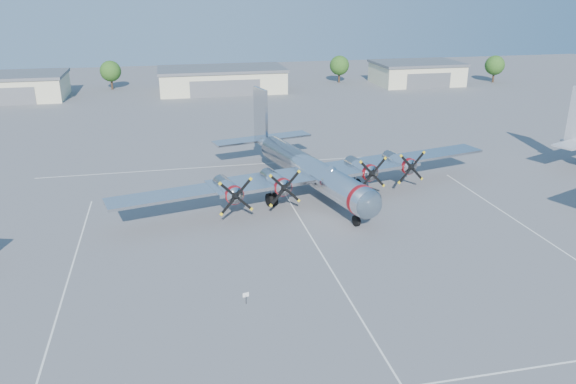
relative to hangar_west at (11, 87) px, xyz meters
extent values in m
plane|color=#57575A|center=(45.00, -81.96, -2.71)|extent=(260.00, 260.00, 0.00)
cube|color=silver|center=(23.00, -86.96, -2.71)|extent=(0.15, 40.00, 0.01)
cube|color=silver|center=(45.00, -86.96, -2.71)|extent=(0.15, 40.00, 0.01)
cube|color=silver|center=(67.00, -86.96, -2.71)|extent=(0.15, 40.00, 0.01)
cube|color=silver|center=(45.00, -56.96, -2.71)|extent=(60.00, 0.15, 0.01)
cube|color=beige|center=(0.00, 0.04, -0.31)|extent=(22.00, 14.00, 4.80)
cube|color=slate|center=(0.00, 0.04, 2.39)|extent=(22.60, 14.60, 0.60)
cube|color=slate|center=(0.00, -7.01, -0.91)|extent=(12.10, 0.20, 3.60)
cube|color=beige|center=(45.00, 0.04, -0.31)|extent=(28.00, 14.00, 4.80)
cube|color=slate|center=(45.00, 0.04, 2.39)|extent=(28.60, 14.60, 0.60)
cube|color=slate|center=(45.00, -7.01, -0.91)|extent=(15.40, 0.20, 3.60)
cube|color=beige|center=(93.00, 0.04, -0.31)|extent=(20.00, 14.00, 4.80)
cube|color=slate|center=(93.00, 0.04, 2.39)|extent=(20.60, 14.60, 0.60)
cube|color=slate|center=(93.00, -7.01, -0.91)|extent=(11.00, 0.20, 3.60)
cylinder|color=#382619|center=(20.00, 8.04, -1.31)|extent=(0.50, 0.50, 2.80)
sphere|color=#1F4814|center=(20.00, 8.04, 1.53)|extent=(4.80, 4.80, 4.80)
cylinder|color=#382619|center=(75.00, 6.04, -1.31)|extent=(0.50, 0.50, 2.80)
sphere|color=#1F4814|center=(75.00, 6.04, 1.53)|extent=(4.80, 4.80, 4.80)
cylinder|color=#382619|center=(113.00, -1.96, -1.31)|extent=(0.50, 0.50, 2.80)
sphere|color=#1F4814|center=(113.00, -1.96, 1.53)|extent=(4.80, 4.80, 4.80)
cylinder|color=black|center=(37.01, -92.35, -2.34)|extent=(0.06, 0.06, 0.74)
cube|color=white|center=(37.01, -92.35, -1.93)|extent=(0.51, 0.14, 0.37)
camera|label=1|loc=(32.13, -129.81, 20.46)|focal=35.00mm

